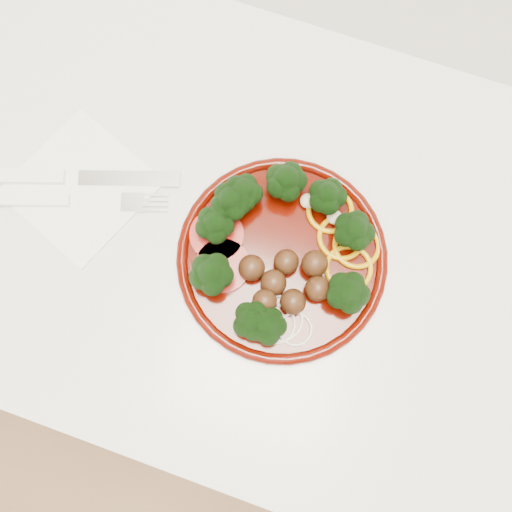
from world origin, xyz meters
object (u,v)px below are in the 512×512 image
(napkin, at_px, (81,187))
(knife, at_px, (59,177))
(fork, at_px, (54,201))
(plate, at_px, (279,253))

(napkin, distance_m, knife, 0.03)
(napkin, xyz_separation_m, fork, (-0.02, -0.03, 0.01))
(knife, bearing_deg, plate, -19.56)
(plate, height_order, fork, plate)
(knife, height_order, fork, knife)
(fork, bearing_deg, napkin, 33.31)
(knife, distance_m, fork, 0.03)
(plate, height_order, napkin, plate)
(plate, xyz_separation_m, knife, (-0.29, 0.00, -0.01))
(napkin, bearing_deg, knife, 176.06)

